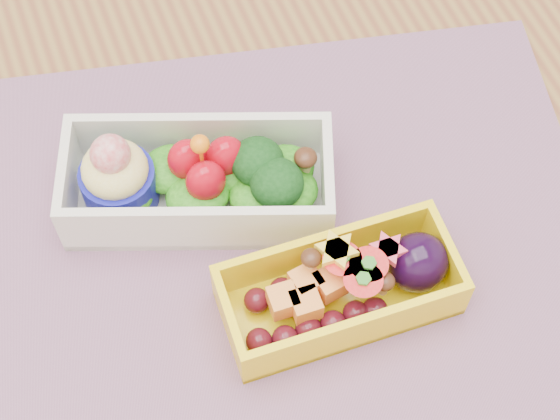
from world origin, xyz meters
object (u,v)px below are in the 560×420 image
object	(u,v)px
placemat	(272,247)
bento_yellow	(345,288)
bento_white	(197,181)
table	(308,314)

from	to	relation	value
placemat	bento_yellow	world-z (taller)	bento_yellow
placemat	bento_yellow	distance (m)	0.07
bento_white	bento_yellow	xyz separation A→B (m)	(0.06, -0.11, -0.00)
bento_white	placemat	bearing A→B (deg)	-36.23
bento_yellow	table	bearing A→B (deg)	101.19
placemat	bento_white	size ratio (longest dim) A/B	2.25
table	bento_yellow	bearing A→B (deg)	-81.28
bento_white	bento_yellow	size ratio (longest dim) A/B	1.28
table	bento_white	size ratio (longest dim) A/B	5.99
table	placemat	bearing A→B (deg)	144.26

